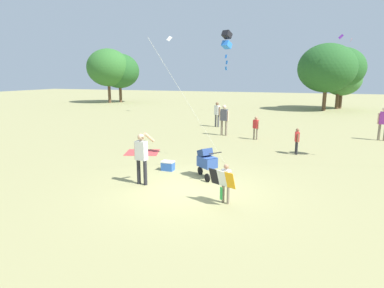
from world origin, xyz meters
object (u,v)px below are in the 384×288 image
Objects in this scene: person_sitting_far at (297,139)px; person_back_turned at (224,118)px; cooler_box at (168,166)px; child_with_butterfly_kite at (225,180)px; kite_adult_black at (226,41)px; person_red_shirt at (256,126)px; person_couple_left at (383,121)px; stroller at (207,160)px; picnic_blanket at (142,152)px; person_kid_running at (217,112)px; person_adult_flyer at (141,154)px.

person_back_turned is (-4.21, 3.43, 0.36)m from person_sitting_far.
person_back_turned is 7.74m from cooler_box.
child_with_butterfly_kite is 6.00m from kite_adult_black.
person_sitting_far is (2.69, 2.40, -4.04)m from kite_adult_black.
person_red_shirt is 0.70× the size of person_couple_left.
cooler_box is at bearing -135.56° from person_sitting_far.
cooler_box is at bearing -133.04° from person_couple_left.
cooler_box is at bearing -131.71° from kite_adult_black.
child_with_butterfly_kite is 0.62× the size of person_couple_left.
child_with_butterfly_kite is at bearing -75.21° from kite_adult_black.
person_red_shirt is (0.46, 7.43, 0.14)m from stroller.
cooler_box is at bearing -106.32° from person_red_shirt.
person_couple_left is at bearing 49.36° from person_sitting_far.
person_sitting_far is 6.95m from picnic_blanket.
person_kid_running is 0.94× the size of person_back_turned.
cooler_box is (-1.61, 0.35, -0.43)m from stroller.
person_kid_running is (-3.92, 13.15, 0.32)m from child_with_butterfly_kite.
person_sitting_far is 6.11m from cooler_box.
stroller is 0.59× the size of person_back_turned.
kite_adult_black is at bearing 48.29° from cooler_box.
picnic_blanket is (-10.77, -6.92, -1.06)m from person_couple_left.
cooler_box is at bearing -44.16° from picnic_blanket.
person_red_shirt is 1.08× the size of person_sitting_far.
person_sitting_far is at bearing -51.13° from person_red_shirt.
person_kid_running is (-3.21, 3.67, 0.24)m from person_red_shirt.
person_kid_running is at bearing 96.05° from cooler_box.
person_back_turned is at bearing -170.37° from person_couple_left.
person_adult_flyer reaches higher than picnic_blanket.
person_red_shirt is at bearing -162.44° from person_couple_left.
person_adult_flyer is 12.53m from person_kid_running.
picnic_blanket is at bearing 146.73° from stroller.
person_couple_left reaches higher than child_with_butterfly_kite.
person_adult_flyer is 0.96× the size of person_couple_left.
child_with_butterfly_kite reaches higher than picnic_blanket.
child_with_butterfly_kite is 6.85m from person_sitting_far.
person_back_turned is 1.22× the size of picnic_blanket.
person_sitting_far reaches higher than stroller.
person_couple_left is (4.17, 4.86, 0.37)m from person_sitting_far.
person_kid_running reaches higher than picnic_blanket.
picnic_blanket is (-3.91, 0.33, -4.72)m from kite_adult_black.
person_couple_left is at bearing 46.96° from cooler_box.
child_with_butterfly_kite is at bearing -40.90° from cooler_box.
person_back_turned is at bearing 140.78° from person_sitting_far.
kite_adult_black is 6.14m from picnic_blanket.
person_back_turned reaches higher than person_adult_flyer.
cooler_box is at bearing 167.83° from stroller.
person_couple_left reaches higher than person_kid_running.
person_couple_left reaches higher than person_red_shirt.
person_sitting_far is 5.44m from person_back_turned.
person_sitting_far is at bearing -49.78° from person_kid_running.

